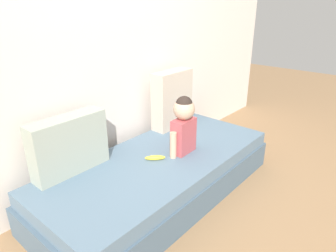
{
  "coord_description": "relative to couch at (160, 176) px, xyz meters",
  "views": [
    {
      "loc": [
        -1.65,
        -1.5,
        1.57
      ],
      "look_at": [
        0.1,
        0.0,
        0.61
      ],
      "focal_mm": 32.34,
      "sensor_mm": 36.0,
      "label": 1
    }
  ],
  "objects": [
    {
      "name": "throw_pillow_right",
      "position": [
        0.6,
        0.37,
        0.47
      ],
      "size": [
        0.46,
        0.16,
        0.58
      ],
      "primitive_type": "cube",
      "color": "#C1B29E",
      "rests_on": "couch"
    },
    {
      "name": "back_wall",
      "position": [
        0.0,
        0.6,
        1.04
      ],
      "size": [
        5.37,
        0.1,
        2.45
      ],
      "primitive_type": "cube",
      "color": "silver",
      "rests_on": "ground"
    },
    {
      "name": "couch",
      "position": [
        0.0,
        0.0,
        0.0
      ],
      "size": [
        2.17,
        0.93,
        0.36
      ],
      "color": "#495F70",
      "rests_on": "ground"
    },
    {
      "name": "toddler",
      "position": [
        0.21,
        -0.08,
        0.45
      ],
      "size": [
        0.33,
        0.18,
        0.5
      ],
      "color": "#B24C51",
      "rests_on": "couch"
    },
    {
      "name": "ground_plane",
      "position": [
        0.0,
        0.0,
        -0.18
      ],
      "size": [
        12.0,
        12.0,
        0.0
      ],
      "primitive_type": "plane",
      "color": "#93704C"
    },
    {
      "name": "throw_pillow_left",
      "position": [
        -0.6,
        0.37,
        0.4
      ],
      "size": [
        0.59,
        0.16,
        0.44
      ],
      "primitive_type": "cube",
      "color": "#99A393",
      "rests_on": "couch"
    },
    {
      "name": "banana",
      "position": [
        -0.06,
        -0.0,
        0.2
      ],
      "size": [
        0.15,
        0.15,
        0.04
      ],
      "primitive_type": "ellipsoid",
      "rotation": [
        0.0,
        0.0,
        -0.78
      ],
      "color": "yellow",
      "rests_on": "couch"
    }
  ]
}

